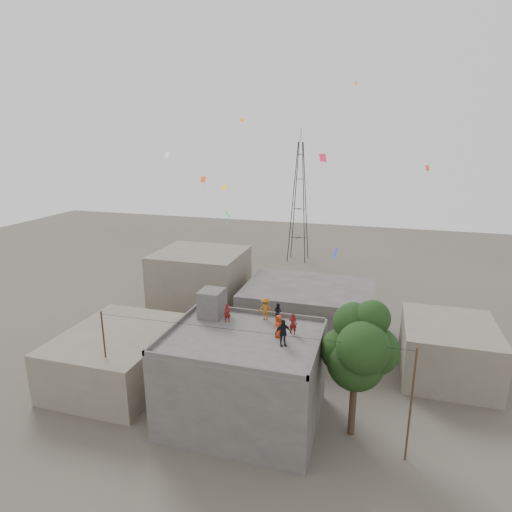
% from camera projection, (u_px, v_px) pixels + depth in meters
% --- Properties ---
extents(ground, '(140.00, 140.00, 0.00)m').
position_uv_depth(ground, '(243.00, 418.00, 29.38)').
color(ground, '#47433B').
rests_on(ground, ground).
extents(main_building, '(10.00, 8.00, 6.10)m').
position_uv_depth(main_building, '(243.00, 379.00, 28.57)').
color(main_building, '#484543').
rests_on(main_building, ground).
extents(parapet, '(10.00, 8.00, 0.30)m').
position_uv_depth(parapet, '(243.00, 335.00, 27.71)').
color(parapet, '#484543').
rests_on(parapet, main_building).
extents(stair_head_box, '(1.60, 1.80, 2.00)m').
position_uv_depth(stair_head_box, '(212.00, 303.00, 30.75)').
color(stair_head_box, '#484543').
rests_on(stair_head_box, main_building).
extents(neighbor_west, '(8.00, 10.00, 4.00)m').
position_uv_depth(neighbor_west, '(119.00, 356.00, 33.68)').
color(neighbor_west, '#696252').
rests_on(neighbor_west, ground).
extents(neighbor_north, '(12.00, 9.00, 5.00)m').
position_uv_depth(neighbor_north, '(308.00, 311.00, 41.11)').
color(neighbor_north, '#484543').
rests_on(neighbor_north, ground).
extents(neighbor_northwest, '(9.00, 8.00, 7.00)m').
position_uv_depth(neighbor_northwest, '(201.00, 283.00, 45.95)').
color(neighbor_northwest, '#696252').
rests_on(neighbor_northwest, ground).
extents(neighbor_east, '(7.00, 8.00, 4.40)m').
position_uv_depth(neighbor_east, '(448.00, 350.00, 34.24)').
color(neighbor_east, '#696252').
rests_on(neighbor_east, ground).
extents(tree, '(4.90, 4.60, 9.10)m').
position_uv_depth(tree, '(359.00, 348.00, 26.30)').
color(tree, black).
rests_on(tree, ground).
extents(utility_line, '(20.12, 0.62, 7.40)m').
position_uv_depth(utility_line, '(244.00, 380.00, 27.07)').
color(utility_line, black).
rests_on(utility_line, ground).
extents(transmission_tower, '(2.97, 2.97, 20.01)m').
position_uv_depth(transmission_tower, '(299.00, 202.00, 65.02)').
color(transmission_tower, black).
rests_on(transmission_tower, ground).
extents(person_red_adult, '(0.55, 0.38, 1.46)m').
position_uv_depth(person_red_adult, '(293.00, 324.00, 28.06)').
color(person_red_adult, maroon).
rests_on(person_red_adult, main_building).
extents(person_orange_child, '(0.89, 0.81, 1.53)m').
position_uv_depth(person_orange_child, '(279.00, 326.00, 27.60)').
color(person_orange_child, '#B23514').
rests_on(person_orange_child, main_building).
extents(person_dark_child, '(0.77, 0.70, 1.28)m').
position_uv_depth(person_dark_child, '(278.00, 312.00, 30.23)').
color(person_dark_child, black).
rests_on(person_dark_child, main_building).
extents(person_dark_adult, '(1.09, 0.90, 1.74)m').
position_uv_depth(person_dark_adult, '(283.00, 333.00, 26.42)').
color(person_dark_adult, black).
rests_on(person_dark_adult, main_building).
extents(person_orange_adult, '(1.17, 0.83, 1.64)m').
position_uv_depth(person_orange_adult, '(266.00, 309.00, 30.28)').
color(person_orange_adult, '#9E5812').
rests_on(person_orange_adult, main_building).
extents(person_red_child, '(0.58, 0.53, 1.32)m').
position_uv_depth(person_red_child, '(227.00, 313.00, 29.92)').
color(person_red_child, maroon).
rests_on(person_red_child, main_building).
extents(kites, '(19.71, 14.30, 11.53)m').
position_uv_depth(kites, '(273.00, 171.00, 31.48)').
color(kites, '#E94C18').
rests_on(kites, ground).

